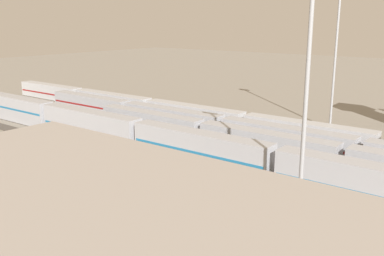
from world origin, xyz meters
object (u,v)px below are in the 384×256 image
object	(u,v)px
train_on_track_3	(273,136)
train_on_track_2	(235,121)
train_on_track_6	(139,136)
light_mast_1	(308,65)
light_mast_2	(337,34)
train_on_track_4	(265,144)

from	to	relation	value
train_on_track_3	train_on_track_2	world-z (taller)	same
train_on_track_6	train_on_track_3	bearing A→B (deg)	-136.99
train_on_track_2	light_mast_1	bearing A→B (deg)	132.52
train_on_track_3	light_mast_2	bearing A→B (deg)	-99.20
train_on_track_3	train_on_track_6	bearing A→B (deg)	43.01
light_mast_1	light_mast_2	distance (m)	42.44
train_on_track_3	train_on_track_6	xyz separation A→B (m)	(16.08, 15.00, 0.54)
train_on_track_2	train_on_track_6	size ratio (longest dim) A/B	1.45
train_on_track_3	light_mast_1	bearing A→B (deg)	123.19
train_on_track_3	light_mast_2	world-z (taller)	light_mast_2
train_on_track_6	light_mast_2	world-z (taller)	light_mast_2
train_on_track_2	light_mast_2	bearing A→B (deg)	-135.78
train_on_track_3	train_on_track_2	xyz separation A→B (m)	(10.53, -5.00, -0.02)
train_on_track_4	light_mast_2	bearing A→B (deg)	-94.10
train_on_track_2	train_on_track_6	world-z (taller)	train_on_track_6
train_on_track_4	train_on_track_3	bearing A→B (deg)	-75.68
train_on_track_4	train_on_track_6	size ratio (longest dim) A/B	0.75
train_on_track_3	train_on_track_2	size ratio (longest dim) A/B	0.83
train_on_track_6	light_mast_1	world-z (taller)	light_mast_1
train_on_track_6	light_mast_2	bearing A→B (deg)	-119.87
train_on_track_4	light_mast_2	distance (m)	28.22
train_on_track_4	light_mast_1	bearing A→B (deg)	127.50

